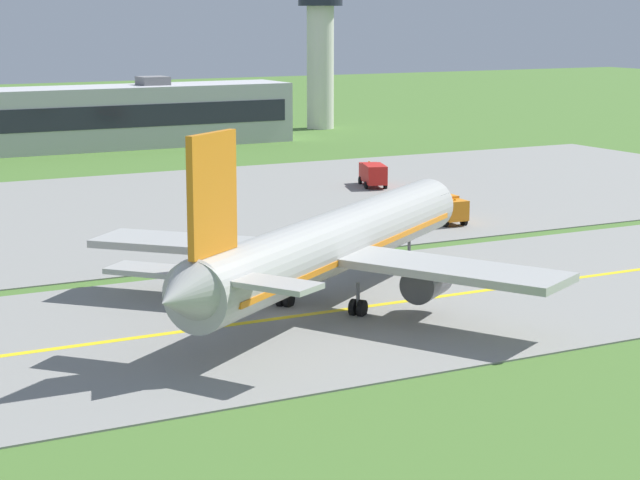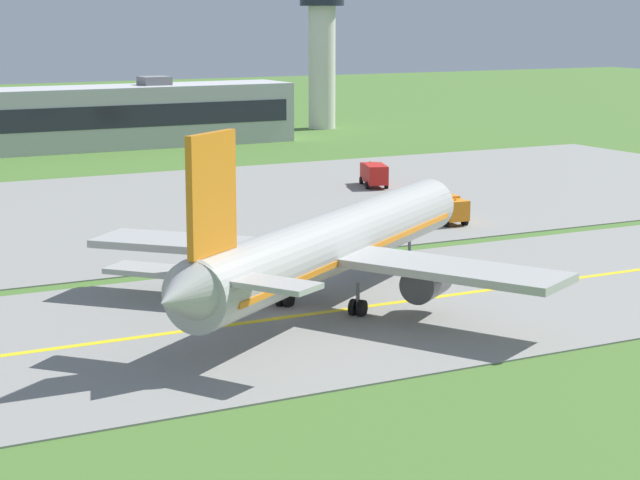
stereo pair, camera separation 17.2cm
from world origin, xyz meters
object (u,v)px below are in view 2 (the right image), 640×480
(service_truck_pushback, at_px, (374,173))
(control_tower, at_px, (322,36))
(service_truck_catering, at_px, (443,206))
(airplane_lead, at_px, (331,245))

(service_truck_pushback, xyz_separation_m, control_tower, (26.13, 60.63, 13.50))
(service_truck_catering, height_order, service_truck_pushback, same)
(airplane_lead, distance_m, service_truck_pushback, 53.18)
(airplane_lead, xyz_separation_m, service_truck_pushback, (29.50, 44.18, -2.60))
(service_truck_pushback, bearing_deg, airplane_lead, -123.73)
(service_truck_catering, distance_m, control_tower, 89.56)
(control_tower, bearing_deg, airplane_lead, -117.96)
(airplane_lead, height_order, service_truck_pushback, airplane_lead)
(service_truck_pushback, height_order, control_tower, control_tower)
(airplane_lead, relative_size, control_tower, 1.38)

